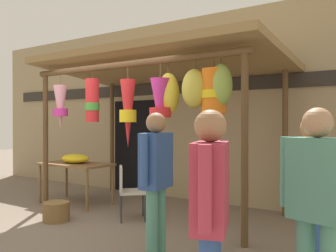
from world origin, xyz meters
The scene contains 11 objects.
ground_plane centered at (0.00, 0.00, 0.00)m, with size 30.00×30.00×0.00m, color #756656.
shop_facade centered at (-0.01, 2.34, 1.79)m, with size 11.19×0.29×3.59m.
market_stall_canopy centered at (0.46, 0.89, 2.29)m, with size 4.27×2.25×2.69m.
display_table centered at (-1.31, 0.72, 0.68)m, with size 1.36×0.74×0.76m.
flower_heap_on_table centered at (-1.31, 0.71, 0.85)m, with size 0.58×0.41×0.17m.
folding_chair centered at (0.24, 0.38, 0.50)m, with size 0.57×0.57×0.84m.
wicker_basket_by_table centered at (-0.64, -0.28, 0.15)m, with size 0.41×0.41×0.29m, color brown.
vendor_in_orange centered at (1.59, -0.75, 0.96)m, with size 0.26×0.59×1.63m.
customer_foreground centered at (2.77, -1.78, 0.95)m, with size 0.34×0.56×1.61m.
shopper_by_bananas centered at (3.12, -0.34, 0.93)m, with size 0.41×0.50×1.58m.
passerby_at_right centered at (3.33, -1.15, 0.96)m, with size 0.58×0.31×1.63m.
Camera 1 is at (3.87, -3.95, 1.52)m, focal length 38.58 mm.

